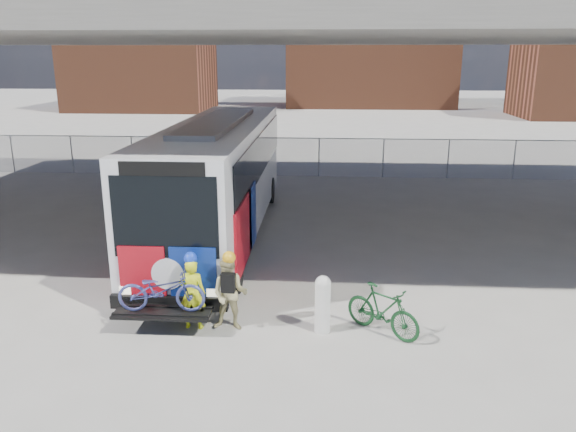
# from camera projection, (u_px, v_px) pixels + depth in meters

# --- Properties ---
(ground) EXTENTS (160.00, 160.00, 0.00)m
(ground) POSITION_uv_depth(u_px,v_px,m) (276.00, 268.00, 15.26)
(ground) COLOR #9E9991
(ground) RESTS_ON ground
(bus) EXTENTS (2.67, 12.91, 3.69)m
(bus) POSITION_uv_depth(u_px,v_px,m) (219.00, 171.00, 17.43)
(bus) COLOR silver
(bus) RESTS_ON ground
(overpass) EXTENTS (40.00, 16.00, 7.95)m
(overpass) POSITION_uv_depth(u_px,v_px,m) (286.00, 22.00, 17.29)
(overpass) COLOR #605E59
(overpass) RESTS_ON ground
(chainlink_fence) EXTENTS (30.00, 0.06, 30.00)m
(chainlink_fence) POSITION_uv_depth(u_px,v_px,m) (298.00, 146.00, 26.37)
(chainlink_fence) COLOR gray
(chainlink_fence) RESTS_ON ground
(brick_buildings) EXTENTS (54.00, 22.00, 12.00)m
(brick_buildings) POSITION_uv_depth(u_px,v_px,m) (327.00, 56.00, 59.92)
(brick_buildings) COLOR brown
(brick_buildings) RESTS_ON ground
(bollard) EXTENTS (0.33, 0.33, 1.25)m
(bollard) POSITION_uv_depth(u_px,v_px,m) (323.00, 302.00, 11.56)
(bollard) COLOR white
(bollard) RESTS_ON ground
(cyclist_hivis) EXTENTS (0.57, 0.38, 1.70)m
(cyclist_hivis) POSITION_uv_depth(u_px,v_px,m) (192.00, 292.00, 11.70)
(cyclist_hivis) COLOR #F1FF1A
(cyclist_hivis) RESTS_ON ground
(cyclist_tan) EXTENTS (0.79, 0.62, 1.73)m
(cyclist_tan) POSITION_uv_depth(u_px,v_px,m) (230.00, 293.00, 11.64)
(cyclist_tan) COLOR tan
(cyclist_tan) RESTS_ON ground
(bike_parked) EXTENTS (1.67, 1.49, 1.05)m
(bike_parked) POSITION_uv_depth(u_px,v_px,m) (383.00, 310.00, 11.52)
(bike_parked) COLOR #14411F
(bike_parked) RESTS_ON ground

